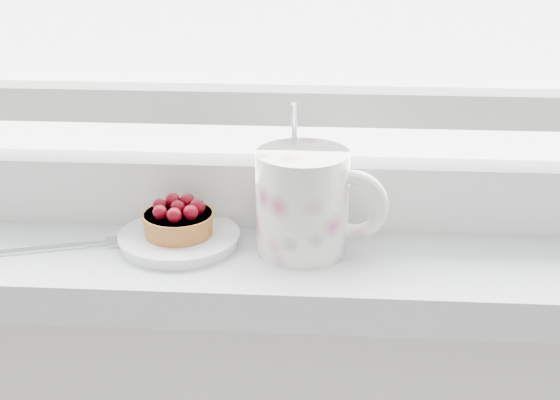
# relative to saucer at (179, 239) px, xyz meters

# --- Properties ---
(saucer) EXTENTS (0.12, 0.12, 0.01)m
(saucer) POSITION_rel_saucer_xyz_m (0.00, 0.00, 0.00)
(saucer) COLOR white
(saucer) RESTS_ON windowsill
(raspberry_tart) EXTENTS (0.07, 0.07, 0.04)m
(raspberry_tart) POSITION_rel_saucer_xyz_m (0.00, 0.00, 0.02)
(raspberry_tart) COLOR #995721
(raspberry_tart) RESTS_ON saucer
(floral_mug) EXTENTS (0.14, 0.11, 0.15)m
(floral_mug) POSITION_rel_saucer_xyz_m (0.13, -0.00, 0.05)
(floral_mug) COLOR silver
(floral_mug) RESTS_ON windowsill
(fork) EXTENTS (0.18, 0.07, 0.00)m
(fork) POSITION_rel_saucer_xyz_m (-0.11, -0.02, -0.00)
(fork) COLOR silver
(fork) RESTS_ON windowsill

